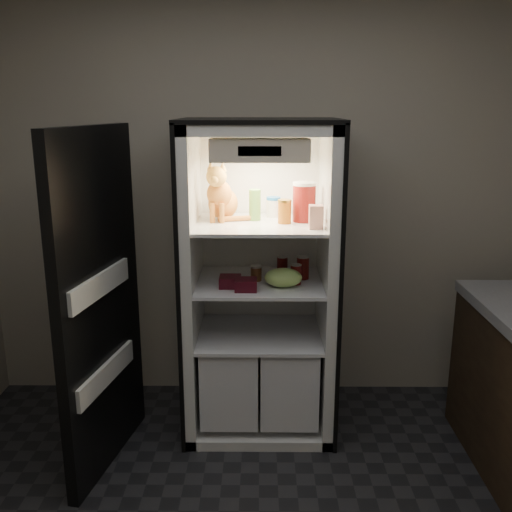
% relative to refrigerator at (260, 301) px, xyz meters
% --- Properties ---
extents(room_shell, '(3.60, 3.60, 3.60)m').
position_rel_refrigerator_xyz_m(room_shell, '(0.00, -1.38, 0.83)').
color(room_shell, white).
rests_on(room_shell, floor).
extents(refrigerator, '(0.90, 0.72, 1.88)m').
position_rel_refrigerator_xyz_m(refrigerator, '(0.00, 0.00, 0.00)').
color(refrigerator, white).
rests_on(refrigerator, floor).
extents(fridge_door, '(0.22, 0.87, 1.85)m').
position_rel_refrigerator_xyz_m(fridge_door, '(-0.85, -0.44, 0.12)').
color(fridge_door, black).
rests_on(fridge_door, floor).
extents(tabby_cat, '(0.30, 0.35, 0.35)m').
position_rel_refrigerator_xyz_m(tabby_cat, '(-0.23, 0.03, 0.63)').
color(tabby_cat, '#B45717').
rests_on(tabby_cat, refrigerator).
extents(parmesan_shaker, '(0.07, 0.07, 0.18)m').
position_rel_refrigerator_xyz_m(parmesan_shaker, '(-0.03, 0.01, 0.59)').
color(parmesan_shaker, green).
rests_on(parmesan_shaker, refrigerator).
extents(mayo_tub, '(0.09, 0.09, 0.12)m').
position_rel_refrigerator_xyz_m(mayo_tub, '(0.08, 0.12, 0.56)').
color(mayo_tub, white).
rests_on(mayo_tub, refrigerator).
extents(salsa_jar, '(0.08, 0.08, 0.14)m').
position_rel_refrigerator_xyz_m(salsa_jar, '(0.14, -0.08, 0.57)').
color(salsa_jar, maroon).
rests_on(salsa_jar, refrigerator).
extents(pepper_jar, '(0.14, 0.14, 0.23)m').
position_rel_refrigerator_xyz_m(pepper_jar, '(0.26, -0.02, 0.61)').
color(pepper_jar, maroon).
rests_on(pepper_jar, refrigerator).
extents(cream_carton, '(0.08, 0.08, 0.13)m').
position_rel_refrigerator_xyz_m(cream_carton, '(0.31, -0.22, 0.56)').
color(cream_carton, white).
rests_on(cream_carton, refrigerator).
extents(soda_can_a, '(0.07, 0.07, 0.12)m').
position_rel_refrigerator_xyz_m(soda_can_a, '(0.14, 0.04, 0.21)').
color(soda_can_a, black).
rests_on(soda_can_a, refrigerator).
extents(soda_can_b, '(0.07, 0.07, 0.14)m').
position_rel_refrigerator_xyz_m(soda_can_b, '(0.26, -0.02, 0.22)').
color(soda_can_b, black).
rests_on(soda_can_b, refrigerator).
extents(soda_can_c, '(0.06, 0.06, 0.12)m').
position_rel_refrigerator_xyz_m(soda_can_c, '(0.21, -0.13, 0.21)').
color(soda_can_c, black).
rests_on(soda_can_c, refrigerator).
extents(condiment_jar, '(0.07, 0.07, 0.09)m').
position_rel_refrigerator_xyz_m(condiment_jar, '(-0.02, -0.06, 0.19)').
color(condiment_jar, brown).
rests_on(condiment_jar, refrigerator).
extents(grape_bag, '(0.22, 0.16, 0.11)m').
position_rel_refrigerator_xyz_m(grape_bag, '(0.14, -0.18, 0.20)').
color(grape_bag, '#8BB856').
rests_on(grape_bag, refrigerator).
extents(berry_box_left, '(0.12, 0.12, 0.06)m').
position_rel_refrigerator_xyz_m(berry_box_left, '(-0.17, -0.18, 0.18)').
color(berry_box_left, '#530D18').
rests_on(berry_box_left, refrigerator).
extents(berry_box_right, '(0.12, 0.12, 0.06)m').
position_rel_refrigerator_xyz_m(berry_box_right, '(-0.08, -0.24, 0.18)').
color(berry_box_right, '#530D18').
rests_on(berry_box_right, refrigerator).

